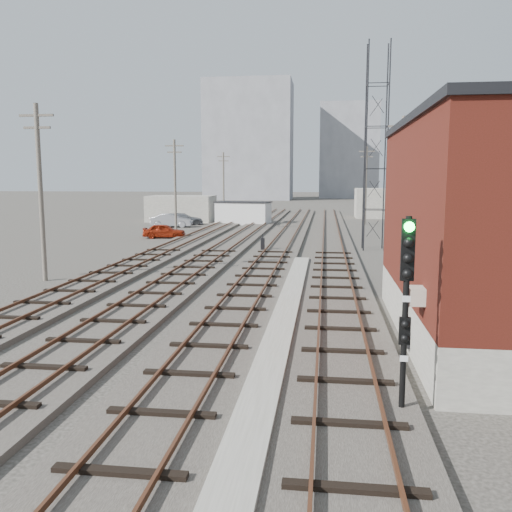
% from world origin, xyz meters
% --- Properties ---
extents(ground, '(320.00, 320.00, 0.00)m').
position_xyz_m(ground, '(0.00, 60.00, 0.00)').
color(ground, '#282621').
rests_on(ground, ground).
extents(track_right, '(3.20, 90.00, 0.39)m').
position_xyz_m(track_right, '(2.50, 39.00, 0.11)').
color(track_right, '#332D28').
rests_on(track_right, ground).
extents(track_mid_right, '(3.20, 90.00, 0.39)m').
position_xyz_m(track_mid_right, '(-1.50, 39.00, 0.11)').
color(track_mid_right, '#332D28').
rests_on(track_mid_right, ground).
extents(track_mid_left, '(3.20, 90.00, 0.39)m').
position_xyz_m(track_mid_left, '(-5.50, 39.00, 0.11)').
color(track_mid_left, '#332D28').
rests_on(track_mid_left, ground).
extents(track_left, '(3.20, 90.00, 0.39)m').
position_xyz_m(track_left, '(-9.50, 39.00, 0.11)').
color(track_left, '#332D28').
rests_on(track_left, ground).
extents(platform_curb, '(0.90, 28.00, 0.26)m').
position_xyz_m(platform_curb, '(0.50, 14.00, 0.13)').
color(platform_curb, gray).
rests_on(platform_curb, ground).
extents(brick_building, '(6.54, 12.20, 7.22)m').
position_xyz_m(brick_building, '(7.50, 12.00, 3.63)').
color(brick_building, gray).
rests_on(brick_building, ground).
extents(lattice_tower, '(1.60, 1.60, 15.00)m').
position_xyz_m(lattice_tower, '(5.50, 35.00, 7.50)').
color(lattice_tower, black).
rests_on(lattice_tower, ground).
extents(utility_pole_left_a, '(1.80, 0.24, 9.00)m').
position_xyz_m(utility_pole_left_a, '(-12.50, 20.00, 4.80)').
color(utility_pole_left_a, '#595147').
rests_on(utility_pole_left_a, ground).
extents(utility_pole_left_b, '(1.80, 0.24, 9.00)m').
position_xyz_m(utility_pole_left_b, '(-12.50, 45.00, 4.80)').
color(utility_pole_left_b, '#595147').
rests_on(utility_pole_left_b, ground).
extents(utility_pole_left_c, '(1.80, 0.24, 9.00)m').
position_xyz_m(utility_pole_left_c, '(-12.50, 70.00, 4.80)').
color(utility_pole_left_c, '#595147').
rests_on(utility_pole_left_c, ground).
extents(utility_pole_right_a, '(1.80, 0.24, 9.00)m').
position_xyz_m(utility_pole_right_a, '(6.50, 28.00, 4.80)').
color(utility_pole_right_a, '#595147').
rests_on(utility_pole_right_a, ground).
extents(utility_pole_right_b, '(1.80, 0.24, 9.00)m').
position_xyz_m(utility_pole_right_b, '(6.50, 58.00, 4.80)').
color(utility_pole_right_b, '#595147').
rests_on(utility_pole_right_b, ground).
extents(apartment_left, '(22.00, 14.00, 30.00)m').
position_xyz_m(apartment_left, '(-18.00, 135.00, 15.00)').
color(apartment_left, gray).
rests_on(apartment_left, ground).
extents(apartment_right, '(16.00, 12.00, 26.00)m').
position_xyz_m(apartment_right, '(8.00, 150.00, 13.00)').
color(apartment_right, gray).
rests_on(apartment_right, ground).
extents(shed_left, '(8.00, 5.00, 3.20)m').
position_xyz_m(shed_left, '(-16.00, 60.00, 1.60)').
color(shed_left, gray).
rests_on(shed_left, ground).
extents(shed_right, '(6.00, 6.00, 4.00)m').
position_xyz_m(shed_right, '(9.00, 70.00, 2.00)').
color(shed_right, gray).
rests_on(shed_right, ground).
extents(signal_mast, '(0.40, 0.42, 4.46)m').
position_xyz_m(signal_mast, '(3.70, 5.66, 2.68)').
color(signal_mast, gray).
rests_on(signal_mast, ground).
extents(switch_stand, '(0.33, 0.33, 1.24)m').
position_xyz_m(switch_stand, '(-2.54, 32.41, 0.58)').
color(switch_stand, black).
rests_on(switch_stand, ground).
extents(site_trailer, '(6.74, 3.87, 2.67)m').
position_xyz_m(site_trailer, '(-7.61, 56.39, 1.35)').
color(site_trailer, silver).
rests_on(site_trailer, ground).
extents(car_red, '(3.98, 2.10, 1.29)m').
position_xyz_m(car_red, '(-12.41, 40.80, 0.65)').
color(car_red, maroon).
rests_on(car_red, ground).
extents(car_silver, '(4.67, 2.11, 1.49)m').
position_xyz_m(car_silver, '(-14.91, 51.70, 0.74)').
color(car_silver, '#929399').
rests_on(car_silver, ground).
extents(car_grey, '(5.08, 3.46, 1.36)m').
position_xyz_m(car_grey, '(-14.47, 54.83, 0.68)').
color(car_grey, gray).
rests_on(car_grey, ground).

